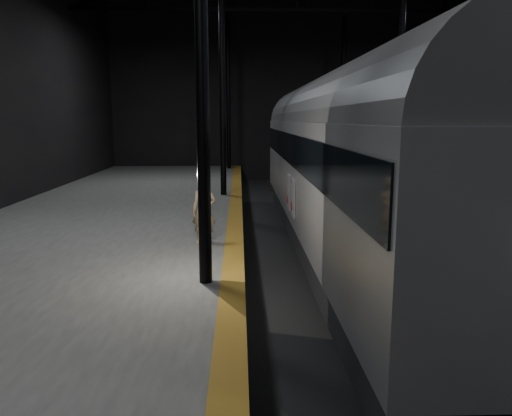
{
  "coord_description": "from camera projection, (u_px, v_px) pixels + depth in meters",
  "views": [
    {
      "loc": [
        -3.1,
        -13.83,
        4.29
      ],
      "look_at": [
        -2.67,
        -1.01,
        2.0
      ],
      "focal_mm": 35.0,
      "sensor_mm": 36.0,
      "label": 1
    }
  ],
  "objects": [
    {
      "name": "train",
      "position": [
        340.0,
        158.0,
        15.37
      ],
      "size": [
        3.11,
        20.82,
        5.56
      ],
      "color": "#A9ABB1",
      "rests_on": "ground"
    },
    {
      "name": "tactile_strip",
      "position": [
        234.0,
        236.0,
        14.18
      ],
      "size": [
        0.5,
        43.8,
        0.01
      ],
      "primitive_type": "cube",
      "color": "brown",
      "rests_on": "platform_left"
    },
    {
      "name": "ground",
      "position": [
        347.0,
        269.0,
        14.47
      ],
      "size": [
        44.0,
        44.0,
        0.0
      ],
      "primitive_type": "plane",
      "color": "black",
      "rests_on": "ground"
    },
    {
      "name": "woman",
      "position": [
        204.0,
        211.0,
        13.23
      ],
      "size": [
        0.72,
        0.54,
        1.79
      ],
      "primitive_type": "imported",
      "rotation": [
        0.0,
        0.0,
        -0.18
      ],
      "color": "tan",
      "rests_on": "platform_left"
    },
    {
      "name": "track",
      "position": [
        347.0,
        267.0,
        14.46
      ],
      "size": [
        2.4,
        43.0,
        0.24
      ],
      "color": "#3F3328",
      "rests_on": "ground"
    },
    {
      "name": "platform_left",
      "position": [
        85.0,
        255.0,
        14.13
      ],
      "size": [
        9.0,
        43.8,
        1.0
      ],
      "primitive_type": "cube",
      "color": "#494A47",
      "rests_on": "ground"
    }
  ]
}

